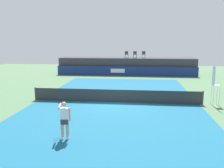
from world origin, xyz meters
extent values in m
plane|color=#4C704C|center=(0.00, 3.00, 0.00)|extent=(48.00, 48.00, 0.00)
cube|color=#16597A|center=(0.00, 0.00, 0.00)|extent=(12.00, 22.00, 0.00)
cube|color=navy|center=(0.00, 13.50, 0.60)|extent=(18.00, 0.20, 1.20)
cube|color=white|center=(-1.05, 13.39, 0.66)|extent=(1.80, 0.02, 0.50)
cube|color=#38383D|center=(0.00, 15.30, 1.10)|extent=(18.00, 2.80, 2.20)
cylinder|color=#2D3D56|center=(0.19, 15.36, 2.42)|extent=(0.04, 0.04, 0.44)
cylinder|color=#2D3D56|center=(-0.21, 15.38, 2.42)|extent=(0.04, 0.04, 0.44)
cylinder|color=#2D3D56|center=(0.17, 14.96, 2.42)|extent=(0.04, 0.04, 0.44)
cylinder|color=#2D3D56|center=(-0.24, 14.98, 2.42)|extent=(0.04, 0.04, 0.44)
cube|color=#2D3D56|center=(-0.02, 15.17, 2.66)|extent=(0.46, 0.46, 0.03)
cube|color=#2D3D56|center=(-0.03, 14.96, 2.88)|extent=(0.44, 0.05, 0.42)
cylinder|color=#2D3D56|center=(1.31, 15.26, 2.42)|extent=(0.04, 0.04, 0.44)
cylinder|color=#2D3D56|center=(0.90, 15.28, 2.42)|extent=(0.04, 0.04, 0.44)
cylinder|color=#2D3D56|center=(1.29, 14.86, 2.42)|extent=(0.04, 0.04, 0.44)
cylinder|color=#2D3D56|center=(0.88, 14.87, 2.42)|extent=(0.04, 0.04, 0.44)
cube|color=#2D3D56|center=(1.10, 15.07, 2.66)|extent=(0.46, 0.46, 0.03)
cube|color=#2D3D56|center=(1.09, 14.86, 2.88)|extent=(0.44, 0.04, 0.42)
cylinder|color=#2D3D56|center=(2.42, 15.54, 2.42)|extent=(0.04, 0.04, 0.44)
cylinder|color=#2D3D56|center=(2.02, 15.53, 2.42)|extent=(0.04, 0.04, 0.44)
cylinder|color=#2D3D56|center=(2.43, 15.13, 2.42)|extent=(0.04, 0.04, 0.44)
cylinder|color=#2D3D56|center=(2.02, 15.13, 2.42)|extent=(0.04, 0.04, 0.44)
cube|color=#2D3D56|center=(2.22, 15.33, 2.66)|extent=(0.44, 0.44, 0.03)
cube|color=#2D3D56|center=(2.23, 15.13, 2.88)|extent=(0.44, 0.03, 0.42)
cylinder|color=white|center=(7.25, -0.18, 0.70)|extent=(0.04, 0.04, 1.40)
cylinder|color=white|center=(7.21, 0.22, 0.70)|extent=(0.04, 0.04, 1.40)
cylinder|color=white|center=(6.85, -0.22, 0.70)|extent=(0.04, 0.04, 1.40)
cylinder|color=white|center=(6.80, 0.18, 0.70)|extent=(0.04, 0.04, 1.40)
cube|color=white|center=(7.03, 0.00, 1.41)|extent=(0.49, 0.49, 0.03)
cube|color=white|center=(6.82, -0.02, 2.09)|extent=(0.07, 0.44, 1.33)
cube|color=#2D2D2D|center=(0.00, 0.00, 0.47)|extent=(12.40, 0.02, 0.95)
cylinder|color=#4C4C51|center=(-6.20, 0.00, 0.50)|extent=(0.10, 0.10, 1.00)
cylinder|color=#4C4C51|center=(6.20, 0.00, 0.50)|extent=(0.10, 0.10, 1.00)
cube|color=white|center=(-1.60, -6.94, 0.05)|extent=(0.16, 0.28, 0.10)
cylinder|color=tan|center=(-1.60, -6.94, 0.51)|extent=(0.14, 0.14, 0.82)
cube|color=white|center=(-1.84, -6.98, 0.05)|extent=(0.16, 0.28, 0.10)
cylinder|color=tan|center=(-1.84, -6.98, 0.51)|extent=(0.14, 0.14, 0.82)
cube|color=#333338|center=(-1.72, -6.96, 0.84)|extent=(0.37, 0.27, 0.24)
cube|color=silver|center=(-1.72, -6.96, 1.20)|extent=(0.39, 0.25, 0.56)
sphere|color=tan|center=(-1.72, -6.96, 1.66)|extent=(0.22, 0.22, 0.22)
cylinder|color=tan|center=(-1.48, -6.93, 1.18)|extent=(0.09, 0.09, 0.60)
cylinder|color=tan|center=(-2.00, -6.73, 1.50)|extent=(0.18, 0.61, 0.14)
cylinder|color=black|center=(-2.06, -6.32, 1.53)|extent=(0.30, 0.08, 0.03)
torus|color=black|center=(-2.11, -6.03, 1.53)|extent=(0.30, 0.07, 0.30)
sphere|color=#D8EA33|center=(0.49, 6.18, 0.04)|extent=(0.07, 0.07, 0.07)
camera|label=1|loc=(1.64, -17.33, 4.53)|focal=38.87mm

